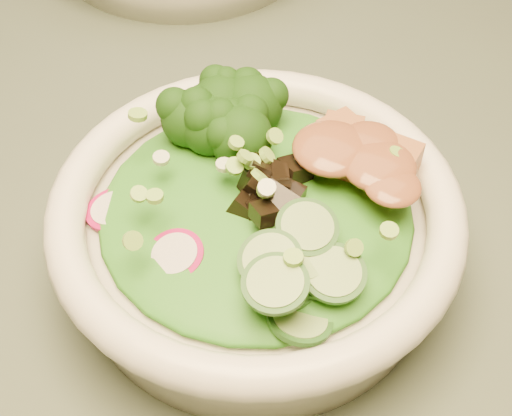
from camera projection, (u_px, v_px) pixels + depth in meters
The scene contains 10 objects.
dining_table at pixel (59, 204), 0.66m from camera, with size 1.20×0.80×0.75m.
salad_bowl at pixel (256, 228), 0.45m from camera, with size 0.25×0.25×0.07m.
lettuce_bed at pixel (256, 207), 0.43m from camera, with size 0.19×0.19×0.02m, color #226715.
broccoli_florets at pixel (222, 128), 0.46m from camera, with size 0.08×0.07×0.04m, color black, non-canonical shape.
radish_slices at pixel (156, 234), 0.41m from camera, with size 0.10×0.04×0.02m, color #9D0C4A, non-canonical shape.
cucumber_slices at pixel (292, 274), 0.38m from camera, with size 0.07×0.07×0.03m, color #88AD60, non-canonical shape.
mushroom_heap at pixel (274, 188), 0.42m from camera, with size 0.07×0.07×0.04m, color black, non-canonical shape.
tofu_cubes at pixel (348, 172), 0.43m from camera, with size 0.08×0.06×0.03m, color #A56437, non-canonical shape.
peanut_sauce at pixel (350, 158), 0.43m from camera, with size 0.07×0.05×0.02m, color brown.
scallion_garnish at pixel (256, 182), 0.41m from camera, with size 0.18×0.18×0.02m, color #7BAF3D, non-canonical shape.
Camera 1 is at (0.42, -0.23, 1.13)m, focal length 50.00 mm.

